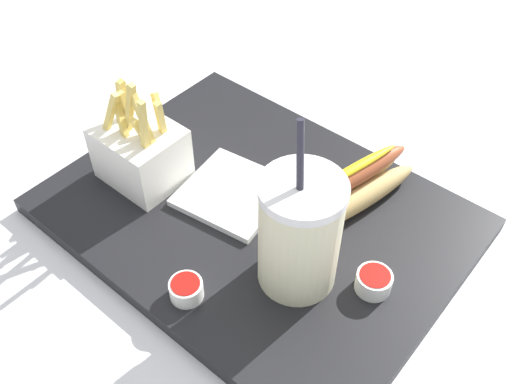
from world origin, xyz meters
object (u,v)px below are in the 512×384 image
ketchup_cup_1 (186,289)px  napkin_stack (233,193)px  hot_dog_1 (353,187)px  fries_basket (141,152)px  ketchup_cup_2 (374,281)px  soda_cup (300,233)px

ketchup_cup_1 → napkin_stack: bearing=-66.5°
hot_dog_1 → napkin_stack: size_ratio=1.61×
fries_basket → ketchup_cup_2: 0.31m
hot_dog_1 → soda_cup: bearing=96.9°
hot_dog_1 → napkin_stack: 0.14m
fries_basket → hot_dog_1: 0.26m
hot_dog_1 → fries_basket: bearing=30.5°
ketchup_cup_2 → napkin_stack: size_ratio=0.33×
fries_basket → ketchup_cup_2: bearing=-172.7°
fries_basket → ketchup_cup_1: (-0.17, 0.09, -0.03)m
soda_cup → napkin_stack: 0.15m
hot_dog_1 → ketchup_cup_2: 0.13m
soda_cup → ketchup_cup_1: soda_cup is taller
fries_basket → ketchup_cup_2: (-0.31, -0.04, -0.03)m
ketchup_cup_1 → soda_cup: bearing=-126.7°
fries_basket → napkin_stack: (-0.11, -0.05, -0.04)m
ketchup_cup_2 → napkin_stack: bearing=-1.8°
soda_cup → ketchup_cup_2: soda_cup is taller
hot_dog_1 → ketchup_cup_1: bearing=76.2°
ketchup_cup_2 → hot_dog_1: bearing=-46.2°
soda_cup → fries_basket: bearing=0.4°
ketchup_cup_1 → hot_dog_1: bearing=-103.8°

